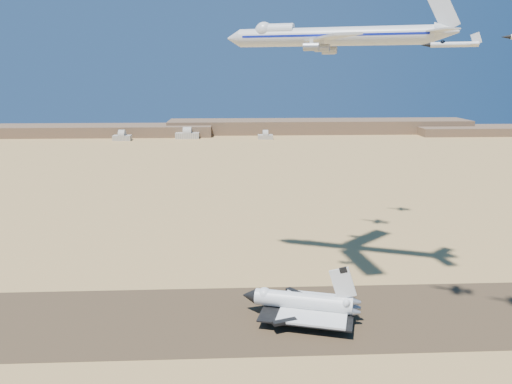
{
  "coord_description": "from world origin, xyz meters",
  "views": [
    {
      "loc": [
        -1.92,
        -159.59,
        84.21
      ],
      "look_at": [
        5.99,
        8.0,
        43.57
      ],
      "focal_mm": 35.0,
      "sensor_mm": 36.0,
      "label": 1
    }
  ],
  "objects_px": {
    "crew_b": "(326,325)",
    "chase_jet_d": "(356,44)",
    "crew_a": "(317,327)",
    "chase_jet_e": "(387,38)",
    "chase_jet_a": "(453,44)",
    "shuttle": "(302,303)",
    "carrier_747": "(326,37)",
    "crew_c": "(324,322)"
  },
  "relations": [
    {
      "from": "shuttle",
      "to": "crew_b",
      "type": "relative_size",
      "value": 23.53
    },
    {
      "from": "shuttle",
      "to": "chase_jet_d",
      "type": "distance_m",
      "value": 125.36
    },
    {
      "from": "crew_b",
      "to": "chase_jet_a",
      "type": "height_order",
      "value": "chase_jet_a"
    },
    {
      "from": "crew_b",
      "to": "chase_jet_d",
      "type": "xyz_separation_m",
      "value": [
        26.83,
        86.4,
        95.81
      ]
    },
    {
      "from": "chase_jet_a",
      "to": "chase_jet_d",
      "type": "distance_m",
      "value": 91.84
    },
    {
      "from": "shuttle",
      "to": "carrier_747",
      "type": "distance_m",
      "value": 98.72
    },
    {
      "from": "shuttle",
      "to": "crew_a",
      "type": "bearing_deg",
      "value": -49.96
    },
    {
      "from": "crew_c",
      "to": "chase_jet_d",
      "type": "bearing_deg",
      "value": -62.9
    },
    {
      "from": "chase_jet_a",
      "to": "chase_jet_d",
      "type": "xyz_separation_m",
      "value": [
        -5.95,
        91.51,
        4.97
      ]
    },
    {
      "from": "carrier_747",
      "to": "crew_b",
      "type": "distance_m",
      "value": 105.19
    },
    {
      "from": "chase_jet_a",
      "to": "chase_jet_d",
      "type": "bearing_deg",
      "value": 117.52
    },
    {
      "from": "carrier_747",
      "to": "chase_jet_e",
      "type": "distance_m",
      "value": 80.76
    },
    {
      "from": "chase_jet_d",
      "to": "crew_b",
      "type": "bearing_deg",
      "value": -78.83
    },
    {
      "from": "carrier_747",
      "to": "crew_a",
      "type": "height_order",
      "value": "carrier_747"
    },
    {
      "from": "chase_jet_a",
      "to": "chase_jet_e",
      "type": "relative_size",
      "value": 1.1
    },
    {
      "from": "chase_jet_d",
      "to": "chase_jet_e",
      "type": "distance_m",
      "value": 32.48
    },
    {
      "from": "shuttle",
      "to": "chase_jet_e",
      "type": "xyz_separation_m",
      "value": [
        55.57,
        102.96,
        95.14
      ]
    },
    {
      "from": "chase_jet_d",
      "to": "chase_jet_e",
      "type": "bearing_deg",
      "value": 76.69
    },
    {
      "from": "carrier_747",
      "to": "chase_jet_a",
      "type": "height_order",
      "value": "carrier_747"
    },
    {
      "from": "carrier_747",
      "to": "chase_jet_d",
      "type": "height_order",
      "value": "carrier_747"
    },
    {
      "from": "crew_c",
      "to": "crew_a",
      "type": "bearing_deg",
      "value": 96.19
    },
    {
      "from": "crew_a",
      "to": "chase_jet_e",
      "type": "distance_m",
      "value": 158.5
    },
    {
      "from": "crew_b",
      "to": "shuttle",
      "type": "bearing_deg",
      "value": 18.55
    },
    {
      "from": "shuttle",
      "to": "chase_jet_d",
      "type": "xyz_separation_m",
      "value": [
        34.11,
        78.9,
        91.26
      ]
    },
    {
      "from": "shuttle",
      "to": "carrier_747",
      "type": "xyz_separation_m",
      "value": [
        11.73,
        35.23,
        91.47
      ]
    },
    {
      "from": "chase_jet_a",
      "to": "chase_jet_e",
      "type": "distance_m",
      "value": 116.95
    },
    {
      "from": "carrier_747",
      "to": "crew_b",
      "type": "xyz_separation_m",
      "value": [
        -4.46,
        -42.74,
        -96.02
      ]
    },
    {
      "from": "chase_jet_e",
      "to": "crew_b",
      "type": "bearing_deg",
      "value": -95.37
    },
    {
      "from": "shuttle",
      "to": "crew_a",
      "type": "distance_m",
      "value": 10.79
    },
    {
      "from": "shuttle",
      "to": "crew_c",
      "type": "bearing_deg",
      "value": -21.04
    },
    {
      "from": "crew_a",
      "to": "chase_jet_e",
      "type": "bearing_deg",
      "value": -29.55
    },
    {
      "from": "crew_a",
      "to": "crew_b",
      "type": "bearing_deg",
      "value": -71.25
    },
    {
      "from": "chase_jet_a",
      "to": "chase_jet_d",
      "type": "relative_size",
      "value": 1.02
    },
    {
      "from": "shuttle",
      "to": "crew_a",
      "type": "relative_size",
      "value": 23.48
    },
    {
      "from": "crew_c",
      "to": "crew_b",
      "type": "bearing_deg",
      "value": 143.0
    },
    {
      "from": "crew_a",
      "to": "chase_jet_a",
      "type": "bearing_deg",
      "value": -100.62
    },
    {
      "from": "chase_jet_a",
      "to": "shuttle",
      "type": "bearing_deg",
      "value": -173.68
    },
    {
      "from": "chase_jet_d",
      "to": "crew_a",
      "type": "bearing_deg",
      "value": -80.5
    },
    {
      "from": "crew_a",
      "to": "crew_c",
      "type": "xyz_separation_m",
      "value": [
        2.97,
        3.69,
        -0.03
      ]
    },
    {
      "from": "carrier_747",
      "to": "crew_c",
      "type": "bearing_deg",
      "value": -77.14
    },
    {
      "from": "shuttle",
      "to": "chase_jet_a",
      "type": "relative_size",
      "value": 2.65
    },
    {
      "from": "crew_b",
      "to": "chase_jet_d",
      "type": "height_order",
      "value": "chase_jet_d"
    }
  ]
}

